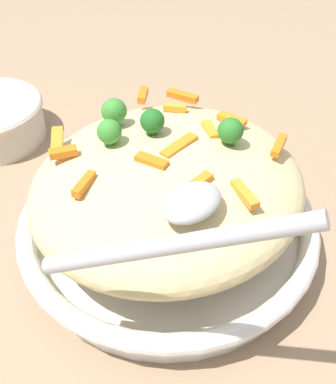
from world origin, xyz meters
TOP-DOWN VIEW (x-y plane):
  - ground_plane at (0.00, 0.00)m, footprint 2.40×2.40m
  - serving_bowl at (0.00, 0.00)m, footprint 0.31×0.31m
  - pasta_mound at (0.00, 0.00)m, footprint 0.27×0.26m
  - carrot_piece_0 at (0.09, -0.06)m, footprint 0.03×0.02m
  - carrot_piece_1 at (0.06, 0.06)m, footprint 0.02×0.02m
  - carrot_piece_2 at (0.06, 0.00)m, footprint 0.02×0.03m
  - carrot_piece_3 at (-0.02, -0.00)m, footprint 0.02×0.03m
  - carrot_piece_4 at (-0.07, 0.07)m, footprint 0.03×0.02m
  - carrot_piece_5 at (0.01, 0.00)m, footprint 0.04×0.01m
  - carrot_piece_6 at (-0.08, 0.02)m, footprint 0.03×0.02m
  - carrot_piece_7 at (0.09, 0.07)m, footprint 0.02×0.04m
  - carrot_piece_8 at (0.01, -0.08)m, footprint 0.02×0.04m
  - carrot_piece_9 at (-0.06, 0.09)m, footprint 0.03×0.04m
  - carrot_piece_10 at (0.06, 0.10)m, footprint 0.03×0.02m
  - carrot_piece_11 at (0.09, 0.00)m, footprint 0.02×0.03m
  - carrot_piece_12 at (-0.02, -0.05)m, footprint 0.04×0.01m
  - broccoli_floret_0 at (-0.03, 0.05)m, footprint 0.02×0.02m
  - broccoli_floret_1 at (0.01, 0.03)m, footprint 0.02×0.02m
  - broccoli_floret_2 at (0.06, -0.03)m, footprint 0.02×0.02m
  - broccoli_floret_3 at (0.00, 0.08)m, footprint 0.03×0.03m
  - serving_spoon at (-0.07, -0.09)m, footprint 0.15×0.16m

SIDE VIEW (x-z plane):
  - ground_plane at x=0.00m, z-range 0.00..0.00m
  - serving_bowl at x=0.00m, z-range 0.00..0.05m
  - pasta_mound at x=0.00m, z-range 0.04..0.12m
  - carrot_piece_11 at x=0.09m, z-range 0.11..0.12m
  - carrot_piece_0 at x=0.09m, z-range 0.11..0.12m
  - carrot_piece_9 at x=-0.06m, z-range 0.11..0.12m
  - carrot_piece_1 at x=0.06m, z-range 0.11..0.12m
  - carrot_piece_8 at x=0.01m, z-range 0.11..0.12m
  - carrot_piece_4 at x=-0.07m, z-range 0.11..0.12m
  - carrot_piece_7 at x=0.09m, z-range 0.11..0.12m
  - carrot_piece_6 at x=-0.08m, z-range 0.11..0.12m
  - carrot_piece_10 at x=0.06m, z-range 0.11..0.12m
  - carrot_piece_2 at x=0.06m, z-range 0.12..0.12m
  - carrot_piece_12 at x=-0.02m, z-range 0.12..0.12m
  - carrot_piece_5 at x=0.01m, z-range 0.12..0.12m
  - carrot_piece_3 at x=-0.02m, z-range 0.12..0.13m
  - broccoli_floret_3 at x=0.00m, z-range 0.12..0.15m
  - broccoli_floret_0 at x=-0.03m, z-range 0.12..0.15m
  - broccoli_floret_2 at x=0.06m, z-range 0.12..0.15m
  - broccoli_floret_1 at x=0.01m, z-range 0.12..0.15m
  - serving_spoon at x=-0.07m, z-range 0.09..0.19m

